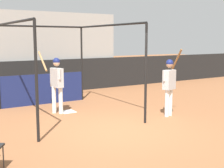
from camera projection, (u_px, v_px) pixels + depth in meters
The scene contains 7 objects.
ground_plane at pixel (119, 130), 8.06m from camera, with size 60.00×60.00×0.00m, color #935B38.
outfield_wall at pixel (39, 77), 13.25m from camera, with size 24.00×0.12×1.45m.
bleacher_section at pixel (24, 51), 14.83m from camera, with size 7.60×4.00×3.53m.
batting_cage at pixel (52, 71), 10.39m from camera, with size 3.15×4.04×2.81m.
home_plate at pixel (68, 112), 10.08m from camera, with size 0.44×0.44×0.02m.
player_batter at pixel (56, 80), 9.74m from camera, with size 0.56×0.93×1.95m.
player_waiting at pixel (169, 82), 9.41m from camera, with size 0.68×0.57×2.05m.
Camera 1 is at (-4.26, -6.54, 2.34)m, focal length 50.00 mm.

